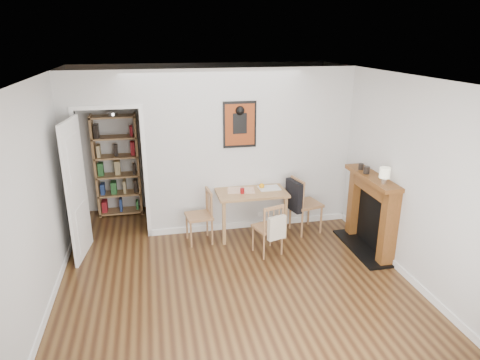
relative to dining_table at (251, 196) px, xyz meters
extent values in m
plane|color=brown|center=(-0.53, -1.10, -0.65)|extent=(5.20, 5.20, 0.00)
plane|color=beige|center=(-0.53, 1.50, 0.65)|extent=(4.50, 0.00, 4.50)
plane|color=beige|center=(-0.53, -3.70, 0.65)|extent=(4.50, 0.00, 4.50)
plane|color=beige|center=(-2.78, -1.10, 0.65)|extent=(0.00, 5.20, 5.20)
plane|color=beige|center=(1.72, -1.10, 0.65)|extent=(0.00, 5.20, 5.20)
plane|color=silver|center=(-0.53, -1.10, 1.95)|extent=(5.20, 5.20, 0.00)
cube|color=beige|center=(0.04, 0.30, 0.65)|extent=(3.35, 0.10, 2.60)
cube|color=beige|center=(-2.66, 0.30, 0.65)|extent=(0.25, 0.10, 2.60)
cube|color=beige|center=(-2.08, 0.30, 1.67)|extent=(0.90, 0.10, 0.55)
cube|color=white|center=(-2.56, 0.30, 0.37)|extent=(0.06, 0.14, 2.05)
cube|color=white|center=(-1.60, 0.30, 0.37)|extent=(0.06, 0.14, 2.05)
cube|color=white|center=(0.04, 0.24, -0.60)|extent=(3.35, 0.02, 0.10)
cube|color=white|center=(-2.77, -1.70, -0.60)|extent=(0.02, 4.00, 0.10)
cube|color=white|center=(1.71, -1.70, -0.60)|extent=(0.02, 4.00, 0.10)
cube|color=white|center=(-2.55, -0.17, 0.35)|extent=(0.15, 0.80, 2.00)
cube|color=black|center=(-0.13, 0.24, 1.10)|extent=(0.52, 0.02, 0.72)
cube|color=maroon|center=(-0.13, 0.22, 1.10)|extent=(0.46, 0.00, 0.64)
cube|color=#A77F4E|center=(0.00, 0.00, 0.07)|extent=(1.09, 0.69, 0.04)
cube|color=#A77F4E|center=(-0.48, -0.29, -0.30)|extent=(0.05, 0.05, 0.70)
cube|color=#A77F4E|center=(0.48, -0.29, -0.30)|extent=(0.05, 0.05, 0.70)
cube|color=#A77F4E|center=(-0.48, 0.29, -0.30)|extent=(0.05, 0.05, 0.70)
cube|color=#A77F4E|center=(0.48, 0.29, -0.30)|extent=(0.05, 0.05, 0.70)
cube|color=black|center=(0.66, -0.14, 0.01)|extent=(0.19, 0.40, 0.49)
cube|color=beige|center=(0.15, -0.87, -0.16)|extent=(0.29, 0.17, 0.34)
cube|color=#A77F4E|center=(-2.45, 1.30, 0.25)|extent=(0.04, 0.30, 1.80)
cube|color=#A77F4E|center=(-1.74, 1.30, 0.25)|extent=(0.04, 0.30, 1.80)
cube|color=#A77F4E|center=(-2.09, 1.30, -0.61)|extent=(0.76, 0.30, 0.03)
cube|color=#A77F4E|center=(-2.09, 1.30, 0.07)|extent=(0.76, 0.30, 0.03)
cube|color=#A77F4E|center=(-2.09, 1.30, 1.11)|extent=(0.76, 0.30, 0.03)
cube|color=maroon|center=(-2.09, 1.30, 0.25)|extent=(0.66, 0.25, 0.25)
cube|color=brown|center=(1.62, -1.34, -0.10)|extent=(0.20, 0.16, 1.10)
cube|color=brown|center=(1.62, -0.35, -0.10)|extent=(0.20, 0.16, 1.10)
cube|color=brown|center=(1.59, -0.85, 0.48)|extent=(0.30, 1.21, 0.06)
cube|color=brown|center=(1.62, -0.85, 0.35)|extent=(0.20, 0.85, 0.20)
cube|color=black|center=(1.68, -0.85, -0.20)|extent=(0.08, 0.81, 0.88)
cube|color=black|center=(1.56, -0.85, -0.64)|extent=(0.45, 1.25, 0.03)
cylinder|color=maroon|center=(-0.16, -0.09, 0.13)|extent=(0.07, 0.07, 0.09)
sphere|color=orange|center=(0.19, 0.06, 0.13)|extent=(0.08, 0.08, 0.08)
cube|color=beige|center=(-0.15, 0.04, 0.09)|extent=(0.46, 0.38, 0.00)
cube|color=silver|center=(0.30, 0.03, 0.10)|extent=(0.34, 0.25, 0.02)
cylinder|color=silver|center=(1.56, -1.20, 0.55)|extent=(0.07, 0.07, 0.08)
cylinder|color=#ECE6C4|center=(1.56, -1.20, 0.66)|extent=(0.14, 0.14, 0.14)
cylinder|color=black|center=(1.53, -0.75, 0.56)|extent=(0.09, 0.09, 0.11)
cylinder|color=black|center=(1.54, -0.55, 0.55)|extent=(0.08, 0.08, 0.09)
camera|label=1|loc=(-1.46, -6.12, 2.42)|focal=32.00mm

